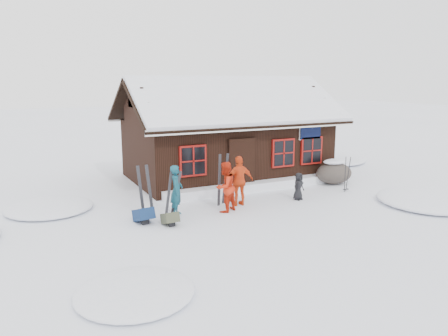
{
  "coord_description": "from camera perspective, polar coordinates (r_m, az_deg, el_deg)",
  "views": [
    {
      "loc": [
        -6.95,
        -11.99,
        4.23
      ],
      "look_at": [
        -0.56,
        0.99,
        1.3
      ],
      "focal_mm": 35.0,
      "sensor_mm": 36.0,
      "label": 1
    }
  ],
  "objects": [
    {
      "name": "ground",
      "position": [
        14.49,
        3.73,
        -5.55
      ],
      "size": [
        120.0,
        120.0,
        0.0
      ],
      "primitive_type": "plane",
      "color": "white",
      "rests_on": "ground"
    },
    {
      "name": "ski_pair_mid",
      "position": [
        13.92,
        -10.24,
        -3.03
      ],
      "size": [
        0.52,
        0.15,
        1.69
      ],
      "rotation": [
        0.0,
        0.0,
        -0.13
      ],
      "color": "black",
      "rests_on": "ground"
    },
    {
      "name": "ski_pair_left",
      "position": [
        13.77,
        -6.78,
        -3.45
      ],
      "size": [
        0.63,
        0.19,
        1.5
      ],
      "rotation": [
        0.0,
        0.0,
        0.06
      ],
      "color": "black",
      "rests_on": "ground"
    },
    {
      "name": "skier_orange_right",
      "position": [
        14.84,
        2.03,
        -1.7
      ],
      "size": [
        1.02,
        0.45,
        1.71
      ],
      "primitive_type": "imported",
      "rotation": [
        0.0,
        0.0,
        3.11
      ],
      "color": "#E04317",
      "rests_on": "ground"
    },
    {
      "name": "skier_orange_left",
      "position": [
        14.13,
        0.14,
        -2.49
      ],
      "size": [
        0.99,
        0.91,
        1.65
      ],
      "primitive_type": "imported",
      "rotation": [
        0.0,
        0.0,
        3.59
      ],
      "color": "red",
      "rests_on": "ground"
    },
    {
      "name": "backpack_olive",
      "position": [
        13.09,
        -7.05,
        -6.8
      ],
      "size": [
        0.43,
        0.56,
        0.3
      ],
      "primitive_type": "cube",
      "rotation": [
        0.0,
        0.0,
        0.03
      ],
      "color": "#3E412E",
      "rests_on": "ground"
    },
    {
      "name": "ski_pair_right",
      "position": [
        14.99,
        -0.21,
        -1.56
      ],
      "size": [
        0.53,
        0.24,
        1.81
      ],
      "rotation": [
        0.0,
        0.0,
        0.35
      ],
      "color": "black",
      "rests_on": "ground"
    },
    {
      "name": "boulder",
      "position": [
        18.6,
        14.16,
        -0.57
      ],
      "size": [
        1.59,
        1.19,
        0.92
      ],
      "color": "#4A413B",
      "rests_on": "ground"
    },
    {
      "name": "mountain_hut",
      "position": [
        19.14,
        0.25,
        3.48
      ],
      "size": [
        8.9,
        6.09,
        4.42
      ],
      "color": "black",
      "rests_on": "ground"
    },
    {
      "name": "snow_mounds",
      "position": [
        16.85,
        5.45,
        -3.14
      ],
      "size": [
        20.6,
        13.2,
        0.48
      ],
      "color": "white",
      "rests_on": "ground"
    },
    {
      "name": "skier_crouched",
      "position": [
        15.83,
        9.71,
        -2.37
      ],
      "size": [
        0.55,
        0.44,
        0.99
      ],
      "primitive_type": "imported",
      "rotation": [
        0.0,
        0.0,
        0.29
      ],
      "color": "black",
      "rests_on": "ground"
    },
    {
      "name": "ski_poles",
      "position": [
        17.39,
        15.73,
        -0.84
      ],
      "size": [
        0.25,
        0.12,
        1.39
      ],
      "color": "black",
      "rests_on": "ground"
    },
    {
      "name": "snow_drift",
      "position": [
        17.05,
        4.34,
        -2.34
      ],
      "size": [
        7.6,
        0.6,
        0.35
      ],
      "primitive_type": "cube",
      "color": "white",
      "rests_on": "ground"
    },
    {
      "name": "skier_teal",
      "position": [
        13.85,
        -6.21,
        -2.92
      ],
      "size": [
        0.63,
        0.7,
        1.61
      ],
      "primitive_type": "imported",
      "rotation": [
        0.0,
        0.0,
        1.05
      ],
      "color": "#114353",
      "rests_on": "ground"
    },
    {
      "name": "backpack_blue",
      "position": [
        13.42,
        -10.44,
        -6.32
      ],
      "size": [
        0.56,
        0.7,
        0.35
      ],
      "primitive_type": "cube",
      "rotation": [
        0.0,
        0.0,
        0.12
      ],
      "color": "#12264D",
      "rests_on": "ground"
    }
  ]
}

